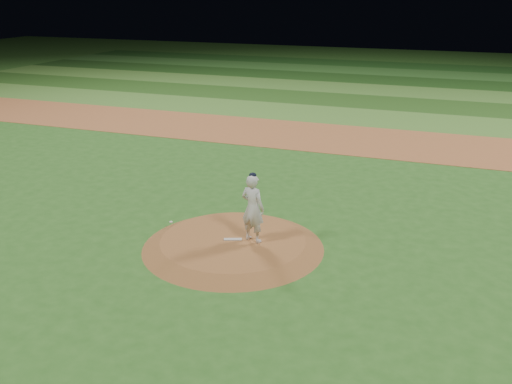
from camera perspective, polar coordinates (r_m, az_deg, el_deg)
name	(u,v)px	position (r m, az deg, el deg)	size (l,w,h in m)	color
ground	(233,247)	(17.40, -2.29, -5.52)	(120.00, 120.00, 0.00)	#2B601F
infield_dirt_band	(336,138)	(30.07, 7.98, 5.37)	(70.00, 6.00, 0.02)	#A15C31
outfield_stripe_0	(356,117)	(35.33, 9.96, 7.43)	(70.00, 5.00, 0.02)	#477C2D
outfield_stripe_1	(370,102)	(40.16, 11.32, 8.84)	(70.00, 5.00, 0.02)	#254F19
outfield_stripe_2	(381,90)	(45.03, 12.40, 9.93)	(70.00, 5.00, 0.02)	#44792C
outfield_stripe_3	(390,80)	(49.93, 13.27, 10.81)	(70.00, 5.00, 0.02)	#1C4315
outfield_stripe_4	(398,72)	(54.84, 13.99, 11.53)	(70.00, 5.00, 0.02)	#2F6825
outfield_stripe_5	(404,66)	(59.77, 14.59, 12.14)	(70.00, 5.00, 0.02)	#1C4B18
pitchers_mound	(233,243)	(17.35, -2.30, -5.15)	(5.50, 5.50, 0.25)	brown
pitching_rubber	(233,239)	(17.28, -2.33, -4.75)	(0.55, 0.14, 0.03)	beige
rosin_bag	(171,222)	(18.66, -8.49, -2.98)	(0.11, 0.11, 0.06)	silver
pitcher_on_mound	(253,208)	(16.80, -0.32, -1.61)	(0.86, 0.67, 2.15)	silver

